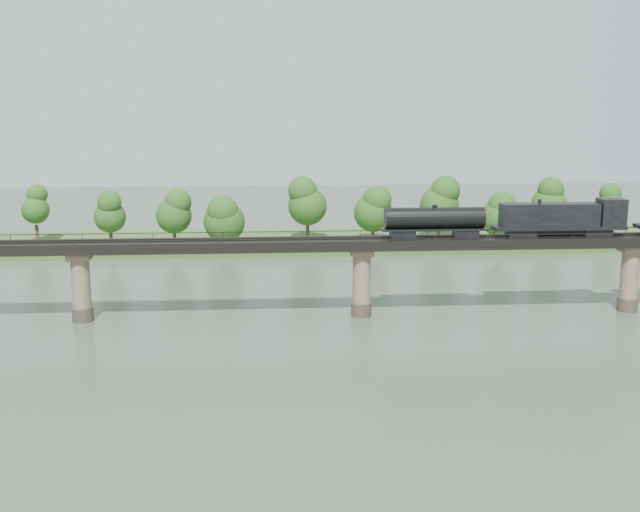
{
  "coord_description": "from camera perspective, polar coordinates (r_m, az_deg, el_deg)",
  "views": [
    {
      "loc": [
        -13.75,
        -82.37,
        31.92
      ],
      "look_at": [
        -6.05,
        30.0,
        9.0
      ],
      "focal_mm": 45.0,
      "sensor_mm": 36.0,
      "label": 1
    }
  ],
  "objects": [
    {
      "name": "ground",
      "position": [
        89.41,
        5.26,
        -9.47
      ],
      "size": [
        400.0,
        400.0,
        0.0
      ],
      "primitive_type": "plane",
      "color": "#364436",
      "rests_on": "ground"
    },
    {
      "name": "far_bank",
      "position": [
        170.8,
        0.76,
        1.0
      ],
      "size": [
        300.0,
        24.0,
        1.6
      ],
      "primitive_type": "cube",
      "color": "#314E1F",
      "rests_on": "ground"
    },
    {
      "name": "bridge",
      "position": [
        116.26,
        2.98,
        -1.67
      ],
      "size": [
        236.0,
        30.0,
        11.5
      ],
      "color": "#473A2D",
      "rests_on": "ground"
    },
    {
      "name": "bridge_superstructure",
      "position": [
        114.99,
        3.01,
        1.4
      ],
      "size": [
        220.0,
        4.9,
        0.75
      ],
      "color": "black",
      "rests_on": "bridge"
    },
    {
      "name": "far_treeline",
      "position": [
        164.62,
        -1.95,
        3.43
      ],
      "size": [
        289.06,
        17.54,
        13.6
      ],
      "color": "#382619",
      "rests_on": "far_bank"
    }
  ]
}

